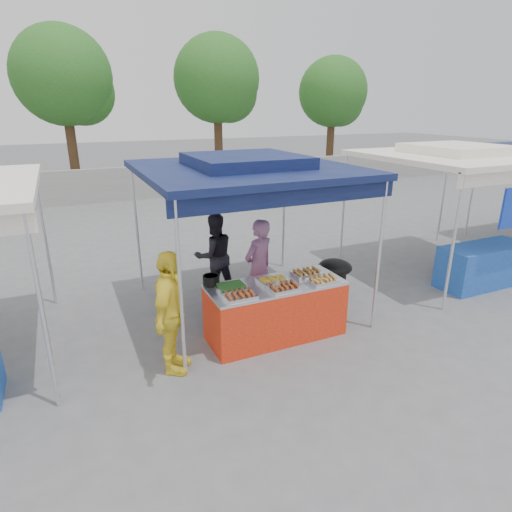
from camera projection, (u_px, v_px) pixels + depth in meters
name	position (u px, v px, depth m)	size (l,w,h in m)	color
ground_plane	(272.00, 332.00, 6.54)	(80.00, 80.00, 0.00)	slate
back_wall	(140.00, 183.00, 15.79)	(40.00, 0.25, 1.20)	gray
main_canopy	(246.00, 168.00, 6.59)	(3.20, 3.20, 2.57)	silver
neighbor_stall_right	(468.00, 198.00, 8.26)	(3.20, 3.20, 2.57)	silver
tree_1	(67.00, 81.00, 15.76)	(3.59, 3.55, 6.10)	#4B311C
tree_2	(220.00, 83.00, 17.97)	(3.61, 3.57, 6.14)	#4B311C
tree_3	(335.00, 95.00, 20.34)	(3.31, 3.21, 5.53)	#4B311C
vendor_table	(276.00, 310.00, 6.32)	(2.00, 0.80, 0.85)	red
food_tray_fl	(240.00, 296.00, 5.70)	(0.42, 0.30, 0.07)	white
food_tray_fm	(284.00, 287.00, 5.96)	(0.42, 0.30, 0.07)	white
food_tray_fr	(323.00, 280.00, 6.21)	(0.42, 0.30, 0.07)	white
food_tray_bl	(231.00, 287.00, 5.98)	(0.42, 0.30, 0.07)	white
food_tray_bm	(272.00, 280.00, 6.22)	(0.42, 0.30, 0.07)	white
food_tray_br	(306.00, 273.00, 6.48)	(0.42, 0.30, 0.07)	white
cooking_pot	(211.00, 280.00, 6.12)	(0.24, 0.24, 0.14)	black
skewer_cup	(278.00, 287.00, 5.94)	(0.08, 0.08, 0.10)	silver
wok_burner	(334.00, 281.00, 7.03)	(0.55, 0.55, 0.93)	black
crate_left	(230.00, 311.00, 6.89)	(0.49, 0.34, 0.30)	#173ABC
crate_right	(274.00, 308.00, 7.03)	(0.46, 0.32, 0.28)	#173ABC
crate_stacked	(274.00, 293.00, 6.94)	(0.45, 0.32, 0.27)	#173ABC
vendor_woman	(259.00, 268.00, 6.89)	(0.59, 0.39, 1.62)	#9F6590
helper_man	(215.00, 256.00, 7.60)	(0.74, 0.58, 1.53)	#222228
customer_person	(170.00, 313.00, 5.35)	(0.96, 0.40, 1.64)	yellow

